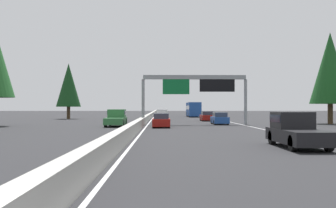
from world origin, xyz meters
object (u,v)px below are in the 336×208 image
(pickup_distant_b, at_px, (296,130))
(sedan_mid_center, at_px, (207,116))
(conifer_left_mid, at_px, (69,85))
(sedan_mid_left, at_px, (161,121))
(bus_near_center, at_px, (193,109))
(sign_gantry_overhead, at_px, (196,85))
(minivan_far_left, at_px, (162,113))
(sedan_mid_right, at_px, (220,119))
(conifer_right_mid, at_px, (330,68))
(oncoming_near, at_px, (116,118))

(pickup_distant_b, distance_m, sedan_mid_center, 40.72)
(pickup_distant_b, xyz_separation_m, conifer_left_mid, (51.68, 23.68, 5.08))
(pickup_distant_b, bearing_deg, sedan_mid_left, 18.73)
(bus_near_center, xyz_separation_m, sedan_mid_center, (-27.00, 0.00, -1.03))
(sign_gantry_overhead, distance_m, sedan_mid_left, 8.71)
(pickup_distant_b, relative_size, minivan_far_left, 1.12)
(sedan_mid_center, bearing_deg, sign_gantry_overhead, 168.18)
(sedan_mid_right, xyz_separation_m, conifer_right_mid, (0.65, -13.99, 6.31))
(minivan_far_left, bearing_deg, sedan_mid_left, 179.87)
(minivan_far_left, xyz_separation_m, sedan_mid_right, (-26.18, -7.11, -0.27))
(sedan_mid_left, bearing_deg, sedan_mid_center, -19.40)
(minivan_far_left, height_order, sedan_mid_center, minivan_far_left)
(pickup_distant_b, relative_size, sedan_mid_left, 1.27)
(sedan_mid_left, distance_m, conifer_left_mid, 35.13)
(pickup_distant_b, height_order, conifer_left_mid, conifer_left_mid)
(sedan_mid_center, relative_size, oncoming_near, 0.79)
(sedan_mid_center, relative_size, conifer_left_mid, 0.45)
(sedan_mid_right, distance_m, conifer_left_mid, 33.30)
(conifer_right_mid, bearing_deg, conifer_left_mid, 59.57)
(sign_gantry_overhead, height_order, conifer_right_mid, conifer_right_mid)
(bus_near_center, bearing_deg, conifer_left_mid, 124.40)
(minivan_far_left, relative_size, sedan_mid_center, 1.14)
(pickup_distant_b, bearing_deg, minivan_far_left, 7.33)
(minivan_far_left, xyz_separation_m, conifer_left_mid, (-3.40, 16.59, 5.04))
(sedan_mid_right, xyz_separation_m, conifer_left_mid, (22.78, 23.70, 5.31))
(conifer_right_mid, distance_m, conifer_left_mid, 43.72)
(sign_gantry_overhead, distance_m, oncoming_near, 10.68)
(sign_gantry_overhead, height_order, bus_near_center, sign_gantry_overhead)
(sedan_mid_right, distance_m, oncoming_near, 13.26)
(bus_near_center, relative_size, conifer_left_mid, 1.16)
(pickup_distant_b, distance_m, sedan_mid_left, 22.31)
(sign_gantry_overhead, distance_m, conifer_left_mid, 31.75)
(oncoming_near, bearing_deg, sedan_mid_right, 113.84)
(bus_near_center, relative_size, sedan_mid_right, 2.61)
(sedan_mid_left, distance_m, conifer_right_mid, 23.64)
(sedan_mid_left, relative_size, sedan_mid_right, 1.00)
(bus_near_center, relative_size, conifer_right_mid, 1.00)
(sign_gantry_overhead, height_order, sedan_mid_left, sign_gantry_overhead)
(sign_gantry_overhead, distance_m, sedan_mid_right, 5.22)
(sedan_mid_center, height_order, oncoming_near, oncoming_near)
(conifer_right_mid, bearing_deg, sign_gantry_overhead, 96.43)
(pickup_distant_b, distance_m, oncoming_near, 26.47)
(sign_gantry_overhead, bearing_deg, conifer_right_mid, -83.57)
(minivan_far_left, height_order, conifer_left_mid, conifer_left_mid)
(minivan_far_left, distance_m, sedan_mid_center, 15.90)
(minivan_far_left, height_order, bus_near_center, bus_near_center)
(pickup_distant_b, xyz_separation_m, minivan_far_left, (55.08, 7.09, 0.04))
(sedan_mid_right, bearing_deg, sign_gantry_overhead, 112.82)
(sedan_mid_right, bearing_deg, bus_near_center, 0.42)
(pickup_distant_b, distance_m, conifer_left_mid, 57.08)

